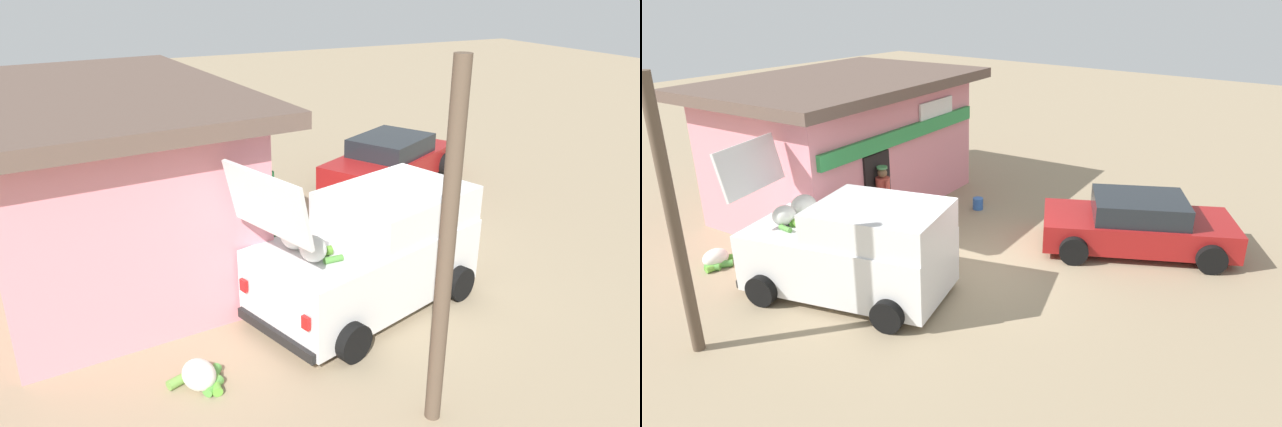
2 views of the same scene
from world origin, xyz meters
The scene contains 9 objects.
ground_plane centered at (0.00, 0.00, 0.00)m, with size 60.00×60.00×0.00m, color #9E896B.
storefront_bar centered at (1.05, 5.06, 1.78)m, with size 7.73×5.58×3.46m.
delivery_van centered at (-2.34, 1.18, 0.96)m, with size 3.11×4.49×2.87m.
parked_sedan centered at (2.94, -2.46, 0.60)m, with size 3.62×4.58×1.27m.
vendor_standing centered at (0.08, 2.75, 0.99)m, with size 0.44×0.54×1.73m.
customer_bending centered at (-1.40, 2.49, 0.89)m, with size 0.80×0.57×1.44m.
unloaded_banana_pile centered at (-3.36, 4.48, 0.16)m, with size 0.80×0.81×0.38m.
paint_bucket centered at (2.80, 1.90, 0.16)m, with size 0.28×0.28×0.31m, color blue.
utility_pole centered at (-5.26, 1.92, 2.31)m, with size 0.20×0.20×4.61m, color brown.
Camera 2 is at (-9.08, -6.51, 5.75)m, focal length 32.25 mm.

